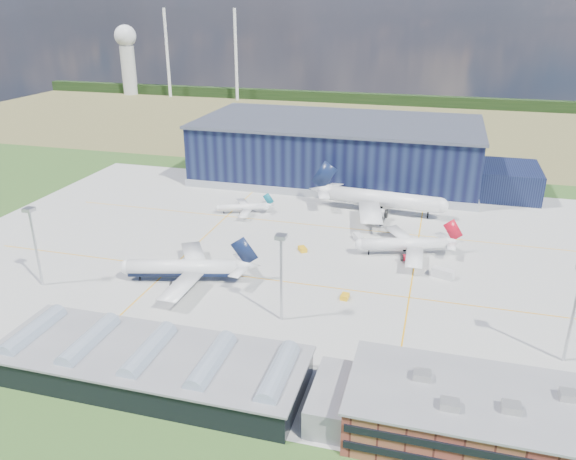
{
  "coord_description": "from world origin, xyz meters",
  "views": [
    {
      "loc": [
        44.08,
        -146.74,
        73.5
      ],
      "look_at": [
        -0.16,
        12.79,
        6.41
      ],
      "focal_mm": 35.0,
      "sensor_mm": 36.0,
      "label": 1
    }
  ],
  "objects_px": {
    "gse_tug_a": "(303,249)",
    "car_a": "(508,400)",
    "airliner_navy": "(182,260)",
    "airliner_red": "(404,238)",
    "ops_building": "(476,416)",
    "gse_tug_c": "(366,219)",
    "light_mast_center": "(281,264)",
    "light_mast_west": "(33,234)",
    "airstair": "(98,323)",
    "hangar": "(344,153)",
    "airliner_widebody": "(384,191)",
    "gse_tug_b": "(345,297)",
    "gse_van_a": "(443,273)",
    "gse_cart_a": "(391,243)",
    "airliner_regional": "(242,204)",
    "light_mast_east": "(576,299)",
    "car_b": "(166,342)",
    "gse_van_b": "(358,237)"
  },
  "relations": [
    {
      "from": "airliner_red",
      "to": "car_b",
      "type": "bearing_deg",
      "value": 35.44
    },
    {
      "from": "hangar",
      "to": "ops_building",
      "type": "xyz_separation_m",
      "value": [
        52.2,
        -154.81,
        -6.82
      ]
    },
    {
      "from": "gse_tug_c",
      "to": "airstair",
      "type": "xyz_separation_m",
      "value": [
        -52.3,
        -90.22,
        0.77
      ]
    },
    {
      "from": "airliner_regional",
      "to": "airstair",
      "type": "xyz_separation_m",
      "value": [
        -6.09,
        -86.0,
        -2.12
      ]
    },
    {
      "from": "gse_tug_a",
      "to": "airstair",
      "type": "bearing_deg",
      "value": -156.88
    },
    {
      "from": "gse_van_b",
      "to": "light_mast_east",
      "type": "bearing_deg",
      "value": -75.3
    },
    {
      "from": "light_mast_west",
      "to": "airliner_red",
      "type": "height_order",
      "value": "light_mast_west"
    },
    {
      "from": "airliner_red",
      "to": "airliner_regional",
      "type": "height_order",
      "value": "airliner_red"
    },
    {
      "from": "hangar",
      "to": "airliner_red",
      "type": "xyz_separation_m",
      "value": [
        33.16,
        -76.87,
        -5.97
      ]
    },
    {
      "from": "airliner_red",
      "to": "gse_tug_a",
      "type": "distance_m",
      "value": 32.04
    },
    {
      "from": "ops_building",
      "to": "gse_cart_a",
      "type": "bearing_deg",
      "value": 105.46
    },
    {
      "from": "gse_tug_c",
      "to": "airstair",
      "type": "height_order",
      "value": "airstair"
    },
    {
      "from": "ops_building",
      "to": "airliner_red",
      "type": "height_order",
      "value": "airliner_red"
    },
    {
      "from": "ops_building",
      "to": "gse_tug_c",
      "type": "bearing_deg",
      "value": 108.22
    },
    {
      "from": "airliner_regional",
      "to": "airstair",
      "type": "distance_m",
      "value": 86.24
    },
    {
      "from": "light_mast_east",
      "to": "gse_tug_a",
      "type": "xyz_separation_m",
      "value": [
        -70.11,
        41.92,
        -14.73
      ]
    },
    {
      "from": "ops_building",
      "to": "gse_tug_c",
      "type": "xyz_separation_m",
      "value": [
        -34.32,
        104.23,
        -4.01
      ]
    },
    {
      "from": "light_mast_west",
      "to": "gse_van_b",
      "type": "xyz_separation_m",
      "value": [
        80.72,
        55.43,
        -14.34
      ]
    },
    {
      "from": "light_mast_center",
      "to": "airliner_navy",
      "type": "distance_m",
      "value": 36.38
    },
    {
      "from": "ops_building",
      "to": "gse_cart_a",
      "type": "height_order",
      "value": "ops_building"
    },
    {
      "from": "gse_tug_c",
      "to": "hangar",
      "type": "bearing_deg",
      "value": 103.79
    },
    {
      "from": "airliner_red",
      "to": "airstair",
      "type": "distance_m",
      "value": 93.12
    },
    {
      "from": "gse_tug_a",
      "to": "car_a",
      "type": "height_order",
      "value": "gse_tug_a"
    },
    {
      "from": "ops_building",
      "to": "gse_van_a",
      "type": "height_order",
      "value": "ops_building"
    },
    {
      "from": "light_mast_west",
      "to": "airliner_navy",
      "type": "distance_m",
      "value": 40.45
    },
    {
      "from": "gse_van_a",
      "to": "car_a",
      "type": "distance_m",
      "value": 54.41
    },
    {
      "from": "hangar",
      "to": "airliner_widebody",
      "type": "relative_size",
      "value": 2.72
    },
    {
      "from": "gse_van_b",
      "to": "airliner_navy",
      "type": "bearing_deg",
      "value": -165.45
    },
    {
      "from": "airliner_widebody",
      "to": "car_a",
      "type": "relative_size",
      "value": 16.07
    },
    {
      "from": "light_mast_east",
      "to": "car_a",
      "type": "bearing_deg",
      "value": -125.64
    },
    {
      "from": "gse_cart_a",
      "to": "airstair",
      "type": "relative_size",
      "value": 0.59
    },
    {
      "from": "car_a",
      "to": "car_b",
      "type": "distance_m",
      "value": 74.99
    },
    {
      "from": "gse_van_a",
      "to": "gse_tug_c",
      "type": "height_order",
      "value": "gse_van_a"
    },
    {
      "from": "airliner_navy",
      "to": "car_b",
      "type": "bearing_deg",
      "value": 92.67
    },
    {
      "from": "ops_building",
      "to": "light_mast_west",
      "type": "distance_m",
      "value": 119.33
    },
    {
      "from": "airliner_regional",
      "to": "gse_tug_c",
      "type": "relative_size",
      "value": 6.28
    },
    {
      "from": "airliner_red",
      "to": "gse_tug_b",
      "type": "distance_m",
      "value": 35.83
    },
    {
      "from": "airstair",
      "to": "gse_van_a",
      "type": "bearing_deg",
      "value": 47.4
    },
    {
      "from": "hangar",
      "to": "light_mast_center",
      "type": "relative_size",
      "value": 6.3
    },
    {
      "from": "gse_tug_a",
      "to": "gse_tug_c",
      "type": "height_order",
      "value": "gse_tug_c"
    },
    {
      "from": "airliner_widebody",
      "to": "car_b",
      "type": "relative_size",
      "value": 14.66
    },
    {
      "from": "airliner_regional",
      "to": "gse_van_b",
      "type": "xyz_separation_m",
      "value": [
        46.24,
        -14.57,
        -2.58
      ]
    },
    {
      "from": "airliner_navy",
      "to": "airliner_red",
      "type": "height_order",
      "value": "airliner_navy"
    },
    {
      "from": "light_mast_center",
      "to": "car_a",
      "type": "height_order",
      "value": "light_mast_center"
    },
    {
      "from": "airliner_red",
      "to": "airstair",
      "type": "height_order",
      "value": "airliner_red"
    },
    {
      "from": "light_mast_east",
      "to": "car_a",
      "type": "xyz_separation_m",
      "value": [
        -12.91,
        -18.0,
        -14.87
      ]
    },
    {
      "from": "airliner_navy",
      "to": "gse_tug_c",
      "type": "bearing_deg",
      "value": -140.54
    },
    {
      "from": "gse_tug_b",
      "to": "gse_van_a",
      "type": "relative_size",
      "value": 0.48
    },
    {
      "from": "airliner_navy",
      "to": "gse_tug_c",
      "type": "height_order",
      "value": "airliner_navy"
    },
    {
      "from": "ops_building",
      "to": "light_mast_center",
      "type": "bearing_deg",
      "value": 146.31
    }
  ]
}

